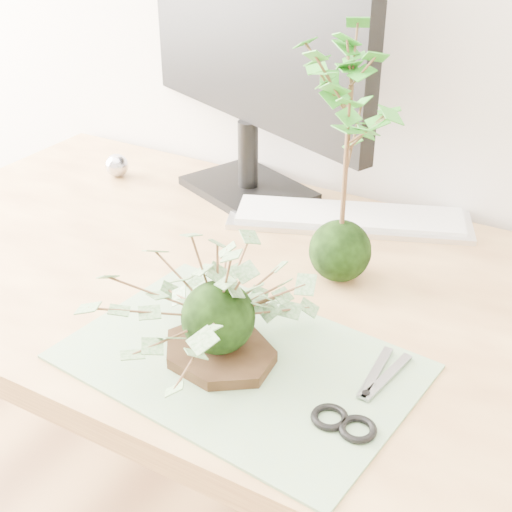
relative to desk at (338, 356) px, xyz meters
name	(u,v)px	position (x,y,z in m)	size (l,w,h in m)	color
desk	(338,356)	(0.00, 0.00, 0.00)	(1.60, 0.70, 0.74)	tan
cutting_mat	(240,361)	(-0.06, -0.18, 0.09)	(0.42, 0.28, 0.00)	gray
stone_dish	(219,352)	(-0.08, -0.19, 0.10)	(0.16, 0.16, 0.01)	black
ivy_kokedama	(217,288)	(-0.08, -0.19, 0.20)	(0.30, 0.30, 0.18)	black
maple_kokedama	(350,103)	(-0.04, 0.07, 0.36)	(0.22, 0.22, 0.38)	black
keyboard	(349,217)	(-0.10, 0.25, 0.10)	(0.43, 0.27, 0.02)	silver
monitor	(250,35)	(-0.31, 0.27, 0.38)	(0.53, 0.25, 0.50)	black
foil_ball	(117,165)	(-0.57, 0.20, 0.11)	(0.04, 0.04, 0.04)	silver
scissors	(354,412)	(0.10, -0.20, 0.10)	(0.08, 0.18, 0.01)	gray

